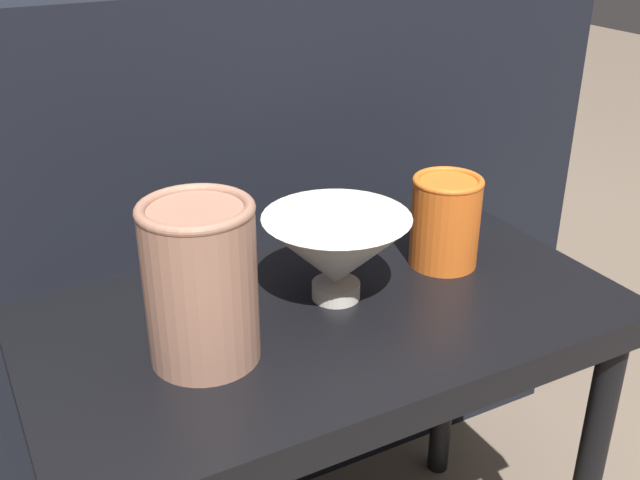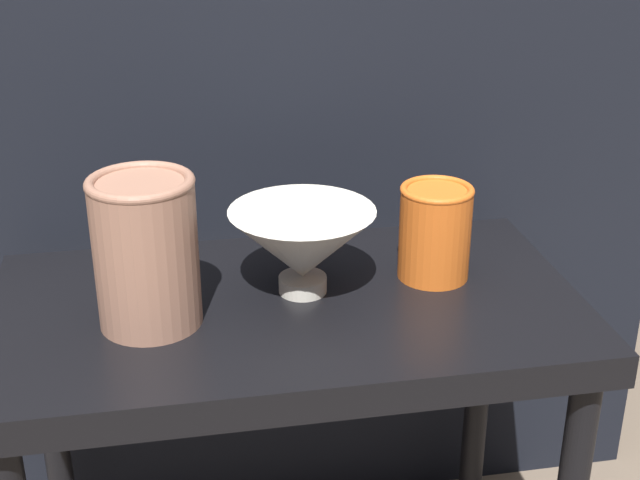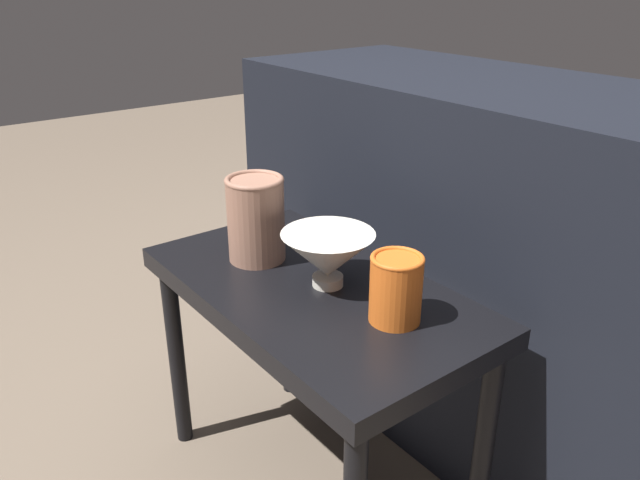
# 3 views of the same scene
# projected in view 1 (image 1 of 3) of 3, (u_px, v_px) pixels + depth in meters

# --- Properties ---
(table) EXTENTS (0.69, 0.38, 0.50)m
(table) POSITION_uv_depth(u_px,v_px,m) (328.00, 356.00, 0.90)
(table) COLOR black
(table) RESTS_ON ground_plane
(couch_backdrop) EXTENTS (1.22, 0.50, 0.82)m
(couch_backdrop) POSITION_uv_depth(u_px,v_px,m) (193.00, 224.00, 1.29)
(couch_backdrop) COLOR black
(couch_backdrop) RESTS_ON ground_plane
(bowl) EXTENTS (0.17, 0.17, 0.10)m
(bowl) POSITION_uv_depth(u_px,v_px,m) (336.00, 251.00, 0.87)
(bowl) COLOR silver
(bowl) RESTS_ON table
(vase_textured_left) EXTENTS (0.12, 0.12, 0.17)m
(vase_textured_left) POSITION_uv_depth(u_px,v_px,m) (201.00, 281.00, 0.75)
(vase_textured_left) COLOR #996B56
(vase_textured_left) RESTS_ON table
(vase_colorful_right) EXTENTS (0.09, 0.09, 0.12)m
(vase_colorful_right) POSITION_uv_depth(u_px,v_px,m) (445.00, 220.00, 0.95)
(vase_colorful_right) COLOR orange
(vase_colorful_right) RESTS_ON table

